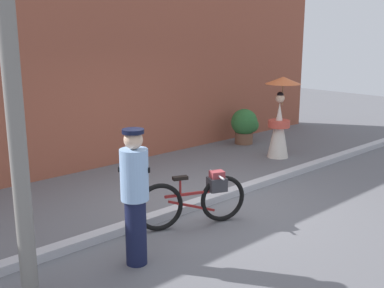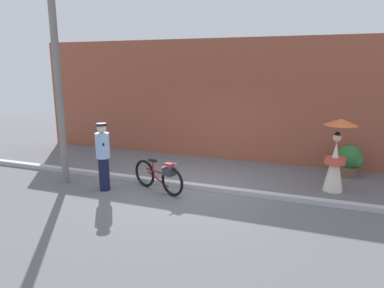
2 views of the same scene
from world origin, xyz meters
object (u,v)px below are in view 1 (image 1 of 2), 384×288
person_with_parasol (280,118)px  bicycle_near_officer (196,198)px  person_officer (135,194)px  utility_pole (11,74)px  potted_plant_by_door (245,125)px

person_with_parasol → bicycle_near_officer: bearing=-158.6°
person_officer → utility_pole: size_ratio=0.35×
person_officer → potted_plant_by_door: (5.83, 3.35, -0.42)m
bicycle_near_officer → person_with_parasol: (4.03, 1.57, 0.50)m
person_with_parasol → utility_pole: utility_pole is taller
potted_plant_by_door → utility_pole: bearing=-155.7°
person_officer → person_with_parasol: size_ratio=0.93×
person_with_parasol → potted_plant_by_door: bearing=72.5°
potted_plant_by_door → bicycle_near_officer: bearing=-146.3°
bicycle_near_officer → potted_plant_by_door: size_ratio=1.81×
person_with_parasol → potted_plant_by_door: (0.44, 1.40, -0.43)m
person_officer → potted_plant_by_door: bearing=29.9°
utility_pole → bicycle_near_officer: bearing=5.2°
person_officer → potted_plant_by_door: size_ratio=1.91×
person_with_parasol → utility_pole: 7.09m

